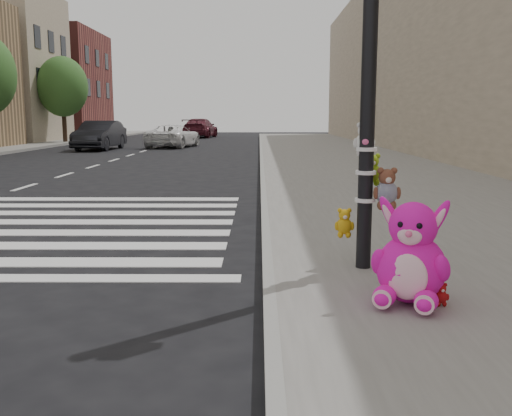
# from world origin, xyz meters

# --- Properties ---
(ground) EXTENTS (120.00, 120.00, 0.00)m
(ground) POSITION_xyz_m (0.00, 0.00, 0.00)
(ground) COLOR black
(ground) RESTS_ON ground
(sidewalk_near) EXTENTS (7.00, 80.00, 0.14)m
(sidewalk_near) POSITION_xyz_m (5.00, 10.00, 0.07)
(sidewalk_near) COLOR slate
(sidewalk_near) RESTS_ON ground
(curb_edge) EXTENTS (0.12, 80.00, 0.15)m
(curb_edge) POSITION_xyz_m (1.55, 10.00, 0.07)
(curb_edge) COLOR gray
(curb_edge) RESTS_ON ground
(bld_far_d) EXTENTS (6.00, 8.00, 10.00)m
(bld_far_d) POSITION_xyz_m (-15.50, 35.00, 5.00)
(bld_far_d) COLOR #B8A78D
(bld_far_d) RESTS_ON ground
(bld_far_e) EXTENTS (6.00, 10.00, 9.00)m
(bld_far_e) POSITION_xyz_m (-15.50, 46.00, 4.50)
(bld_far_e) COLOR brown
(bld_far_e) RESTS_ON ground
(bld_near) EXTENTS (5.00, 60.00, 10.00)m
(bld_near) POSITION_xyz_m (10.50, 20.00, 5.00)
(bld_near) COLOR #B8A78D
(bld_near) RESTS_ON ground
(signal_pole) EXTENTS (0.69, 0.48, 4.00)m
(signal_pole) POSITION_xyz_m (2.63, 1.81, 1.79)
(signal_pole) COLOR black
(signal_pole) RESTS_ON sidewalk_near
(tree_far_c) EXTENTS (3.20, 3.20, 5.44)m
(tree_far_c) POSITION_xyz_m (-11.20, 33.00, 3.65)
(tree_far_c) COLOR #382619
(tree_far_c) RESTS_ON sidewalk_far
(pink_bunny) EXTENTS (0.82, 0.87, 0.97)m
(pink_bunny) POSITION_xyz_m (2.79, 0.57, 0.53)
(pink_bunny) COLOR #F915B7
(pink_bunny) RESTS_ON sidewalk_near
(red_teddy) EXTENTS (0.15, 0.11, 0.21)m
(red_teddy) POSITION_xyz_m (3.05, 0.50, 0.24)
(red_teddy) COLOR #9E0F12
(red_teddy) RESTS_ON sidewalk_near
(car_dark_far) EXTENTS (1.85, 4.76, 1.55)m
(car_dark_far) POSITION_xyz_m (-7.07, 26.30, 0.77)
(car_dark_far) COLOR black
(car_dark_far) RESTS_ON ground
(car_white_near) EXTENTS (2.91, 4.98, 1.30)m
(car_white_near) POSITION_xyz_m (-3.50, 28.83, 0.65)
(car_white_near) COLOR white
(car_white_near) RESTS_ON ground
(car_maroon_near) EXTENTS (2.77, 5.64, 1.58)m
(car_maroon_near) POSITION_xyz_m (-3.50, 44.01, 0.79)
(car_maroon_near) COLOR #5B1A27
(car_maroon_near) RESTS_ON ground
(car_silver_deep) EXTENTS (1.74, 4.27, 1.45)m
(car_silver_deep) POSITION_xyz_m (-9.80, 38.80, 0.73)
(car_silver_deep) COLOR silver
(car_silver_deep) RESTS_ON ground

